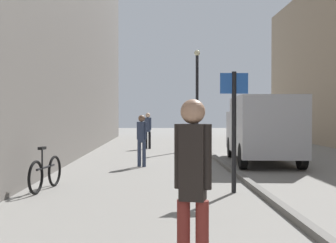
{
  "coord_description": "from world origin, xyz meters",
  "views": [
    {
      "loc": [
        -0.59,
        -1.24,
        1.69
      ],
      "look_at": [
        -0.27,
        12.14,
        1.46
      ],
      "focal_mm": 46.23,
      "sensor_mm": 36.0,
      "label": 1
    }
  ],
  "objects_px": {
    "delivery_van": "(262,128)",
    "street_sign_post": "(234,121)",
    "pedestrian_main_foreground": "(148,128)",
    "pedestrian_far_crossing": "(193,180)",
    "lamp_post": "(197,93)",
    "pedestrian_mid_block": "(142,137)",
    "bicycle_leaning": "(46,173)"
  },
  "relations": [
    {
      "from": "pedestrian_far_crossing",
      "to": "delivery_van",
      "type": "bearing_deg",
      "value": 89.15
    },
    {
      "from": "bicycle_leaning",
      "to": "delivery_van",
      "type": "bearing_deg",
      "value": 48.83
    },
    {
      "from": "street_sign_post",
      "to": "bicycle_leaning",
      "type": "distance_m",
      "value": 4.31
    },
    {
      "from": "street_sign_post",
      "to": "pedestrian_mid_block",
      "type": "bearing_deg",
      "value": -65.09
    },
    {
      "from": "delivery_van",
      "to": "pedestrian_mid_block",
      "type": "bearing_deg",
      "value": -162.18
    },
    {
      "from": "pedestrian_mid_block",
      "to": "lamp_post",
      "type": "xyz_separation_m",
      "value": [
        2.4,
        6.74,
        1.76
      ]
    },
    {
      "from": "pedestrian_main_foreground",
      "to": "lamp_post",
      "type": "xyz_separation_m",
      "value": [
        2.37,
        -0.52,
        1.71
      ]
    },
    {
      "from": "delivery_van",
      "to": "bicycle_leaning",
      "type": "relative_size",
      "value": 3.04
    },
    {
      "from": "pedestrian_mid_block",
      "to": "pedestrian_main_foreground",
      "type": "bearing_deg",
      "value": 108.23
    },
    {
      "from": "delivery_van",
      "to": "lamp_post",
      "type": "xyz_separation_m",
      "value": [
        -1.75,
        5.71,
        1.49
      ]
    },
    {
      "from": "delivery_van",
      "to": "street_sign_post",
      "type": "xyz_separation_m",
      "value": [
        -2.0,
        -5.69,
        0.32
      ]
    },
    {
      "from": "pedestrian_far_crossing",
      "to": "delivery_van",
      "type": "xyz_separation_m",
      "value": [
        3.3,
        10.78,
        0.17
      ]
    },
    {
      "from": "pedestrian_mid_block",
      "to": "lamp_post",
      "type": "distance_m",
      "value": 7.37
    },
    {
      "from": "pedestrian_far_crossing",
      "to": "bicycle_leaning",
      "type": "bearing_deg",
      "value": 133.39
    },
    {
      "from": "pedestrian_far_crossing",
      "to": "street_sign_post",
      "type": "height_order",
      "value": "street_sign_post"
    },
    {
      "from": "pedestrian_mid_block",
      "to": "delivery_van",
      "type": "relative_size",
      "value": 0.31
    },
    {
      "from": "pedestrian_far_crossing",
      "to": "pedestrian_mid_block",
      "type": "bearing_deg",
      "value": 111.16
    },
    {
      "from": "pedestrian_far_crossing",
      "to": "bicycle_leaning",
      "type": "xyz_separation_m",
      "value": [
        -2.83,
        5.49,
        -0.68
      ]
    },
    {
      "from": "pedestrian_far_crossing",
      "to": "street_sign_post",
      "type": "bearing_deg",
      "value": 91.85
    },
    {
      "from": "lamp_post",
      "to": "pedestrian_far_crossing",
      "type": "bearing_deg",
      "value": -95.35
    },
    {
      "from": "delivery_van",
      "to": "lamp_post",
      "type": "height_order",
      "value": "lamp_post"
    },
    {
      "from": "pedestrian_mid_block",
      "to": "pedestrian_far_crossing",
      "type": "bearing_deg",
      "value": -66.51
    },
    {
      "from": "pedestrian_main_foreground",
      "to": "lamp_post",
      "type": "distance_m",
      "value": 2.96
    },
    {
      "from": "pedestrian_main_foreground",
      "to": "lamp_post",
      "type": "bearing_deg",
      "value": 1.08
    },
    {
      "from": "pedestrian_main_foreground",
      "to": "street_sign_post",
      "type": "relative_size",
      "value": 0.68
    },
    {
      "from": "pedestrian_main_foreground",
      "to": "delivery_van",
      "type": "distance_m",
      "value": 7.47
    },
    {
      "from": "lamp_post",
      "to": "pedestrian_mid_block",
      "type": "bearing_deg",
      "value": -109.6
    },
    {
      "from": "delivery_van",
      "to": "pedestrian_far_crossing",
      "type": "bearing_deg",
      "value": -103.11
    },
    {
      "from": "pedestrian_mid_block",
      "to": "lamp_post",
      "type": "relative_size",
      "value": 0.35
    },
    {
      "from": "pedestrian_main_foreground",
      "to": "pedestrian_far_crossing",
      "type": "distance_m",
      "value": 17.03
    },
    {
      "from": "pedestrian_far_crossing",
      "to": "bicycle_leaning",
      "type": "relative_size",
      "value": 1.04
    },
    {
      "from": "street_sign_post",
      "to": "lamp_post",
      "type": "bearing_deg",
      "value": -91.13
    }
  ]
}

